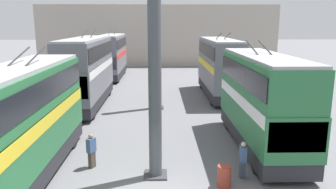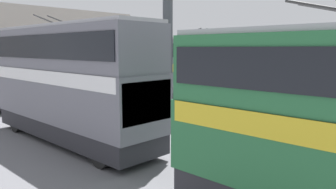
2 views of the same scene
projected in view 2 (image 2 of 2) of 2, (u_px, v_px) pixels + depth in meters
The scene contains 3 objects.
support_column_far at pixel (168, 49), 17.95m from camera, with size 0.97×0.97×8.76m.
bus_left_far at pixel (178, 67), 24.87m from camera, with size 9.92×2.54×5.71m.
bus_right_mid at pixel (69, 76), 14.83m from camera, with size 10.47×2.54×5.95m.
Camera 2 is at (1.63, 13.14, 4.31)m, focal length 35.00 mm.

